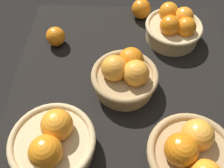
{
  "coord_description": "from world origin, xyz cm",
  "views": [
    {
      "loc": [
        -45.94,
        2.0,
        68.65
      ],
      "look_at": [
        -1.0,
        3.78,
        7.0
      ],
      "focal_mm": 40.34,
      "sensor_mm": 36.0,
      "label": 1
    }
  ],
  "objects_px": {
    "basket_far_left": "(53,143)",
    "loose_orange_back_gap": "(141,9)",
    "basket_near_left": "(193,155)",
    "basket_near_right": "(174,27)",
    "basket_center": "(125,75)",
    "loose_orange_front_gap": "(56,37)"
  },
  "relations": [
    {
      "from": "basket_near_left",
      "to": "basket_near_right",
      "type": "relative_size",
      "value": 1.15
    },
    {
      "from": "basket_far_left",
      "to": "basket_near_right",
      "type": "xyz_separation_m",
      "value": [
        0.45,
        -0.36,
        0.0
      ]
    },
    {
      "from": "basket_center",
      "to": "loose_orange_back_gap",
      "type": "distance_m",
      "value": 0.35
    },
    {
      "from": "basket_near_left",
      "to": "loose_orange_back_gap",
      "type": "xyz_separation_m",
      "value": [
        0.58,
        0.11,
        -0.0
      ]
    },
    {
      "from": "basket_near_right",
      "to": "basket_far_left",
      "type": "bearing_deg",
      "value": 141.63
    },
    {
      "from": "basket_center",
      "to": "loose_orange_front_gap",
      "type": "xyz_separation_m",
      "value": [
        0.18,
        0.25,
        -0.02
      ]
    },
    {
      "from": "basket_far_left",
      "to": "loose_orange_back_gap",
      "type": "relative_size",
      "value": 2.98
    },
    {
      "from": "loose_orange_back_gap",
      "to": "basket_center",
      "type": "bearing_deg",
      "value": 169.95
    },
    {
      "from": "loose_orange_back_gap",
      "to": "basket_far_left",
      "type": "bearing_deg",
      "value": 156.74
    },
    {
      "from": "basket_center",
      "to": "loose_orange_back_gap",
      "type": "xyz_separation_m",
      "value": [
        0.34,
        -0.06,
        -0.01
      ]
    },
    {
      "from": "basket_near_left",
      "to": "loose_orange_front_gap",
      "type": "relative_size",
      "value": 3.4
    },
    {
      "from": "basket_near_left",
      "to": "basket_far_left",
      "type": "bearing_deg",
      "value": 87.31
    },
    {
      "from": "basket_far_left",
      "to": "loose_orange_back_gap",
      "type": "distance_m",
      "value": 0.62
    },
    {
      "from": "basket_far_left",
      "to": "basket_near_right",
      "type": "bearing_deg",
      "value": -38.37
    },
    {
      "from": "basket_near_left",
      "to": "basket_center",
      "type": "height_order",
      "value": "basket_center"
    },
    {
      "from": "loose_orange_front_gap",
      "to": "loose_orange_back_gap",
      "type": "bearing_deg",
      "value": -62.11
    },
    {
      "from": "loose_orange_front_gap",
      "to": "loose_orange_back_gap",
      "type": "distance_m",
      "value": 0.35
    },
    {
      "from": "loose_orange_front_gap",
      "to": "loose_orange_back_gap",
      "type": "relative_size",
      "value": 0.91
    },
    {
      "from": "loose_orange_back_gap",
      "to": "basket_near_right",
      "type": "bearing_deg",
      "value": -135.57
    },
    {
      "from": "basket_center",
      "to": "basket_far_left",
      "type": "bearing_deg",
      "value": 140.64
    },
    {
      "from": "basket_far_left",
      "to": "loose_orange_front_gap",
      "type": "height_order",
      "value": "basket_far_left"
    },
    {
      "from": "basket_near_right",
      "to": "basket_center",
      "type": "height_order",
      "value": "basket_center"
    }
  ]
}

